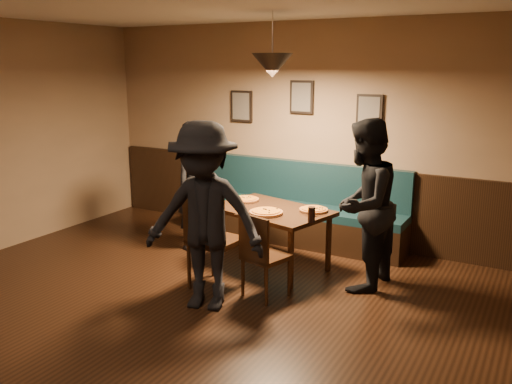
% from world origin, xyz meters
% --- Properties ---
extents(floor, '(7.00, 7.00, 0.00)m').
position_xyz_m(floor, '(0.00, 0.00, 0.00)').
color(floor, black).
rests_on(floor, ground).
extents(wall_back, '(6.00, 0.00, 6.00)m').
position_xyz_m(wall_back, '(0.00, 3.50, 1.40)').
color(wall_back, '#8C704F').
rests_on(wall_back, ground).
extents(wainscot, '(5.88, 0.06, 1.00)m').
position_xyz_m(wainscot, '(0.00, 3.47, 0.50)').
color(wainscot, black).
rests_on(wainscot, ground).
extents(booth_bench, '(3.00, 0.60, 1.00)m').
position_xyz_m(booth_bench, '(0.00, 3.20, 0.50)').
color(booth_bench, '#0F232D').
rests_on(booth_bench, ground).
extents(picture_left, '(0.32, 0.04, 0.42)m').
position_xyz_m(picture_left, '(-0.90, 3.47, 1.70)').
color(picture_left, black).
rests_on(picture_left, wall_back).
extents(picture_center, '(0.32, 0.04, 0.42)m').
position_xyz_m(picture_center, '(0.00, 3.47, 1.85)').
color(picture_center, black).
rests_on(picture_center, wall_back).
extents(picture_right, '(0.32, 0.04, 0.42)m').
position_xyz_m(picture_right, '(0.90, 3.47, 1.70)').
color(picture_right, black).
rests_on(picture_right, wall_back).
extents(pendant_lamp, '(0.44, 0.44, 0.25)m').
position_xyz_m(pendant_lamp, '(0.21, 2.25, 2.25)').
color(pendant_lamp, black).
rests_on(pendant_lamp, ceiling).
extents(dining_table, '(1.44, 1.10, 0.69)m').
position_xyz_m(dining_table, '(0.21, 2.25, 0.34)').
color(dining_table, black).
rests_on(dining_table, floor).
extents(chair_near_left, '(0.50, 0.50, 1.05)m').
position_xyz_m(chair_near_left, '(-0.02, 1.47, 0.52)').
color(chair_near_left, black).
rests_on(chair_near_left, floor).
extents(chair_near_right, '(0.47, 0.47, 0.87)m').
position_xyz_m(chair_near_right, '(0.54, 1.51, 0.43)').
color(chair_near_right, black).
rests_on(chair_near_right, floor).
extents(diner_left, '(0.52, 0.66, 1.59)m').
position_xyz_m(diner_left, '(-0.91, 2.38, 0.80)').
color(diner_left, black).
rests_on(diner_left, floor).
extents(diner_right, '(0.73, 0.90, 1.75)m').
position_xyz_m(diner_right, '(1.29, 2.20, 0.88)').
color(diner_right, black).
rests_on(diner_right, floor).
extents(diner_front, '(1.27, 0.92, 1.78)m').
position_xyz_m(diner_front, '(0.15, 1.02, 0.89)').
color(diner_front, black).
rests_on(diner_front, floor).
extents(pizza_a, '(0.34, 0.34, 0.04)m').
position_xyz_m(pizza_a, '(-0.22, 2.41, 0.70)').
color(pizza_a, orange).
rests_on(pizza_a, dining_table).
extents(pizza_b, '(0.45, 0.45, 0.04)m').
position_xyz_m(pizza_b, '(0.26, 2.02, 0.71)').
color(pizza_b, gold).
rests_on(pizza_b, dining_table).
extents(pizza_c, '(0.33, 0.33, 0.04)m').
position_xyz_m(pizza_c, '(0.67, 2.38, 0.70)').
color(pizza_c, '#C86325').
rests_on(pizza_c, dining_table).
extents(soda_glass, '(0.08, 0.08, 0.16)m').
position_xyz_m(soda_glass, '(0.81, 1.99, 0.77)').
color(soda_glass, black).
rests_on(soda_glass, dining_table).
extents(tabasco_bottle, '(0.03, 0.03, 0.11)m').
position_xyz_m(tabasco_bottle, '(0.75, 2.20, 0.74)').
color(tabasco_bottle, '#9C0F05').
rests_on(tabasco_bottle, dining_table).
extents(napkin_a, '(0.19, 0.19, 0.01)m').
position_xyz_m(napkin_a, '(-0.36, 2.54, 0.69)').
color(napkin_a, '#207B2D').
rests_on(napkin_a, dining_table).
extents(napkin_b, '(0.18, 0.18, 0.01)m').
position_xyz_m(napkin_b, '(-0.33, 1.94, 0.69)').
color(napkin_b, '#1E7220').
rests_on(napkin_b, dining_table).
extents(cutlery_set, '(0.18, 0.06, 0.00)m').
position_xyz_m(cutlery_set, '(0.13, 1.87, 0.69)').
color(cutlery_set, silver).
rests_on(cutlery_set, dining_table).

